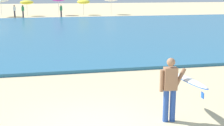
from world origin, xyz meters
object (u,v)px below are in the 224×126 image
at_px(beach_umbrella_3, 27,2).
at_px(beachgoer_near_row_mid, 61,10).
at_px(beach_umbrella_5, 83,2).
at_px(beach_umbrella_6, 111,0).
at_px(beach_umbrella_2, 1,0).
at_px(surfer_with_board, 179,84).
at_px(beachgoer_near_row_left, 23,11).
at_px(beachgoer_near_row_right, 15,11).

bearing_deg(beach_umbrella_3, beachgoer_near_row_mid, -31.94).
xyz_separation_m(beach_umbrella_5, beach_umbrella_6, (3.94, -0.05, 0.25)).
distance_m(beach_umbrella_2, beachgoer_near_row_mid, 8.02).
xyz_separation_m(surfer_with_board, beachgoer_near_row_left, (-5.44, 35.71, -0.18)).
distance_m(beach_umbrella_5, beachgoer_near_row_left, 8.64).
bearing_deg(beach_umbrella_6, beachgoer_near_row_mid, -158.15).
bearing_deg(beachgoer_near_row_left, surfer_with_board, -81.34).
bearing_deg(beach_umbrella_2, surfer_with_board, -77.68).
height_order(beach_umbrella_2, beachgoer_near_row_right, beach_umbrella_2).
bearing_deg(beachgoer_near_row_right, beach_umbrella_5, 14.14).
bearing_deg(beachgoer_near_row_right, beach_umbrella_2, 138.13).
bearing_deg(beachgoer_near_row_left, beach_umbrella_2, 143.44).
xyz_separation_m(beach_umbrella_2, beachgoer_near_row_left, (2.81, -2.08, -1.32)).
height_order(beach_umbrella_5, beach_umbrella_6, beach_umbrella_6).
height_order(surfer_with_board, beach_umbrella_2, beach_umbrella_2).
xyz_separation_m(surfer_with_board, beach_umbrella_2, (-8.25, 37.79, 1.14)).
relative_size(beach_umbrella_3, beach_umbrella_6, 0.90).
relative_size(beach_umbrella_5, beachgoer_near_row_left, 1.35).
bearing_deg(beachgoer_near_row_left, beach_umbrella_3, 80.31).
distance_m(surfer_with_board, beach_umbrella_6, 39.05).
bearing_deg(beach_umbrella_3, beach_umbrella_2, -171.54).
bearing_deg(beachgoer_near_row_right, beachgoer_near_row_mid, -6.41).
bearing_deg(beachgoer_near_row_mid, beachgoer_near_row_left, 178.30).
distance_m(surfer_with_board, beach_umbrella_3, 38.61).
distance_m(beach_umbrella_3, beachgoer_near_row_mid, 5.21).
distance_m(beach_umbrella_2, beach_umbrella_3, 3.30).
xyz_separation_m(beach_umbrella_6, beachgoer_near_row_left, (-12.05, -2.77, -1.21)).
height_order(beach_umbrella_2, beach_umbrella_3, beach_umbrella_2).
relative_size(surfer_with_board, beach_umbrella_2, 1.01).
relative_size(beach_umbrella_3, beach_umbrella_5, 0.98).
bearing_deg(beach_umbrella_6, beach_umbrella_2, -177.35).
xyz_separation_m(surfer_with_board, beach_umbrella_3, (-5.00, 38.27, 0.78)).
xyz_separation_m(surfer_with_board, beachgoer_near_row_right, (-6.50, 36.22, -0.18)).
height_order(beachgoer_near_row_left, beachgoer_near_row_mid, same).
height_order(beach_umbrella_2, beachgoer_near_row_mid, beach_umbrella_2).
xyz_separation_m(beach_umbrella_2, beachgoer_near_row_mid, (7.59, -2.23, -1.32)).
bearing_deg(beach_umbrella_6, beach_umbrella_3, -178.99).
xyz_separation_m(beach_umbrella_3, beachgoer_near_row_right, (-1.50, -2.05, -0.96)).
bearing_deg(beachgoer_near_row_mid, beach_umbrella_5, 41.71).
bearing_deg(beach_umbrella_6, beachgoer_near_row_left, -167.05).
xyz_separation_m(beach_umbrella_3, beach_umbrella_5, (7.67, 0.26, 0.00)).
distance_m(beach_umbrella_5, beachgoer_near_row_mid, 4.56).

